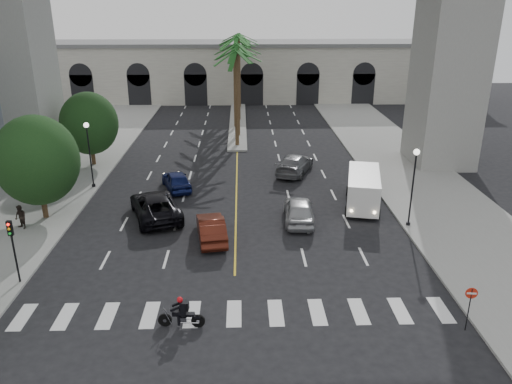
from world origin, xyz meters
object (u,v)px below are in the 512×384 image
object	(u,v)px
motorcycle_rider	(182,313)
traffic_signal_far	(12,241)
lamp_post_left_far	(89,149)
car_d	(295,164)
do_not_enter_sign	(470,300)
car_b	(211,228)
cargo_van	(363,189)
car_c	(155,206)
pedestrian_b	(21,217)
lamp_post_right	(413,181)
car_a	(299,210)
car_e	(177,180)

from	to	relation	value
motorcycle_rider	traffic_signal_far	bearing A→B (deg)	160.62
lamp_post_left_far	traffic_signal_far	size ratio (longest dim) A/B	1.47
car_d	do_not_enter_sign	size ratio (longest dim) A/B	2.55
car_b	cargo_van	world-z (taller)	cargo_van
motorcycle_rider	car_c	bearing A→B (deg)	108.59
traffic_signal_far	pedestrian_b	distance (m)	7.34
lamp_post_right	car_a	distance (m)	7.61
car_c	pedestrian_b	distance (m)	8.57
car_c	lamp_post_left_far	bearing A→B (deg)	-64.19
car_e	pedestrian_b	distance (m)	11.76
car_c	car_a	bearing A→B (deg)	155.34
car_e	cargo_van	distance (m)	14.46
traffic_signal_far	car_c	xyz separation A→B (m)	(5.79, 8.58, -1.65)
cargo_van	pedestrian_b	xyz separation A→B (m)	(-23.02, -3.40, -0.44)
traffic_signal_far	pedestrian_b	bearing A→B (deg)	110.98
traffic_signal_far	car_a	xyz separation A→B (m)	(15.56, 7.62, -1.69)
lamp_post_left_far	car_e	size ratio (longest dim) A/B	1.21
pedestrian_b	car_c	bearing A→B (deg)	45.82
traffic_signal_far	motorcycle_rider	world-z (taller)	traffic_signal_far
lamp_post_left_far	car_b	xyz separation A→B (m)	(9.90, -9.47, -2.46)
car_e	pedestrian_b	bearing A→B (deg)	20.82
motorcycle_rider	car_e	distance (m)	18.19
car_e	traffic_signal_far	bearing A→B (deg)	46.82
car_b	do_not_enter_sign	size ratio (longest dim) A/B	2.09
car_b	car_c	world-z (taller)	car_c
car_d	lamp_post_left_far	bearing A→B (deg)	32.24
do_not_enter_sign	pedestrian_b	bearing A→B (deg)	162.63
lamp_post_right	car_c	distance (m)	17.20
pedestrian_b	do_not_enter_sign	bearing A→B (deg)	8.24
lamp_post_left_far	car_e	world-z (taller)	lamp_post_left_far
traffic_signal_far	car_b	distance (m)	11.15
pedestrian_b	car_a	bearing A→B (deg)	36.02
lamp_post_right	car_e	distance (m)	18.00
car_b	do_not_enter_sign	xyz separation A→B (m)	(12.00, -9.63, 0.84)
motorcycle_rider	car_c	world-z (taller)	car_c
do_not_enter_sign	motorcycle_rider	bearing A→B (deg)	-175.46
car_c	pedestrian_b	bearing A→B (deg)	-6.31
traffic_signal_far	car_c	world-z (taller)	traffic_signal_far
motorcycle_rider	cargo_van	world-z (taller)	cargo_van
lamp_post_right	pedestrian_b	distance (m)	25.37
car_c	car_e	size ratio (longest dim) A/B	1.39
car_c	car_d	size ratio (longest dim) A/B	1.10
lamp_post_right	cargo_van	size ratio (longest dim) A/B	0.86
do_not_enter_sign	car_b	bearing A→B (deg)	148.74
motorcycle_rider	cargo_van	xyz separation A→B (m)	(11.47, 14.03, 0.68)
traffic_signal_far	pedestrian_b	size ratio (longest dim) A/B	2.29
cargo_van	do_not_enter_sign	xyz separation A→B (m)	(1.35, -14.69, 0.21)
motorcycle_rider	car_a	xyz separation A→B (m)	(6.58, 11.56, 0.12)
car_a	car_c	distance (m)	9.82
motorcycle_rider	car_d	size ratio (longest dim) A/B	0.38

